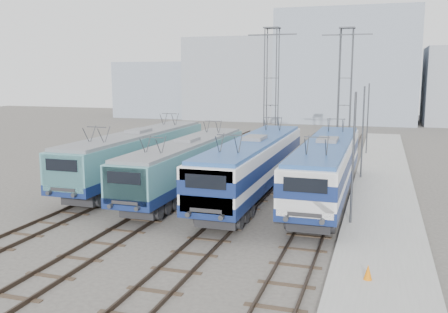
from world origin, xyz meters
TOP-DOWN VIEW (x-y plane):
  - ground at (0.00, 0.00)m, footprint 160.00×160.00m
  - platform at (10.20, 8.00)m, footprint 4.00×70.00m
  - locomotive_far_left at (-6.75, 8.24)m, footprint 2.90×18.33m
  - locomotive_center_left at (-2.25, 6.43)m, footprint 2.71×17.13m
  - locomotive_center_right at (2.25, 6.65)m, footprint 2.92×18.48m
  - locomotive_far_right at (6.75, 7.33)m, footprint 2.90×18.36m
  - catenary_tower_west at (0.00, 22.00)m, footprint 4.50×1.20m
  - catenary_tower_east at (6.50, 24.00)m, footprint 4.50×1.20m
  - mast_front at (8.60, 2.00)m, footprint 0.12×0.12m
  - mast_mid at (8.60, 14.00)m, footprint 0.12×0.12m
  - mast_rear at (8.60, 26.00)m, footprint 0.12×0.12m
  - safety_cone at (9.67, -5.25)m, footprint 0.31×0.31m
  - building_west at (-14.00, 62.00)m, footprint 18.00×12.00m
  - building_center at (4.00, 62.00)m, footprint 22.00×14.00m
  - building_far_west at (-30.00, 62.00)m, footprint 14.00×10.00m

SIDE VIEW (x-z plane):
  - ground at x=0.00m, z-range 0.00..0.00m
  - platform at x=10.20m, z-range 0.00..0.30m
  - safety_cone at x=9.67m, z-range 0.30..0.88m
  - locomotive_center_left at x=-2.25m, z-range 0.53..3.76m
  - locomotive_far_left at x=-6.75m, z-range 0.56..4.01m
  - locomotive_far_right at x=6.75m, z-range 0.61..4.07m
  - locomotive_center_right at x=2.25m, z-range 0.62..4.09m
  - mast_front at x=8.60m, z-range 0.00..7.00m
  - mast_mid at x=8.60m, z-range 0.00..7.00m
  - mast_rear at x=8.60m, z-range 0.00..7.00m
  - building_far_west at x=-30.00m, z-range 0.00..10.00m
  - catenary_tower_west at x=0.00m, z-range 0.64..12.64m
  - catenary_tower_east at x=6.50m, z-range 0.64..12.64m
  - building_west at x=-14.00m, z-range 0.00..14.00m
  - building_center at x=4.00m, z-range 0.00..18.00m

